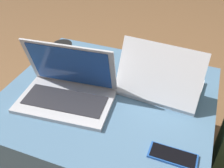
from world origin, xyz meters
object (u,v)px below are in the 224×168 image
Objects in this scene: laptop_near at (67,89)px; cell_phone at (173,156)px; laptop_far at (160,82)px; coffee_mug at (64,53)px.

cell_phone is at bearing -22.14° from laptop_near.
laptop_far is (0.33, 0.17, -0.00)m from laptop_near.
laptop_near reaches higher than laptop_far.
laptop_near reaches higher than cell_phone.
cell_phone is at bearing 114.47° from laptop_far.
coffee_mug is (-0.14, 0.23, 0.00)m from laptop_near.
cell_phone is 0.70m from coffee_mug.
laptop_far is 2.20× the size of cell_phone.
laptop_far reaches higher than coffee_mug.
coffee_mug is at bearing -3.21° from laptop_far.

